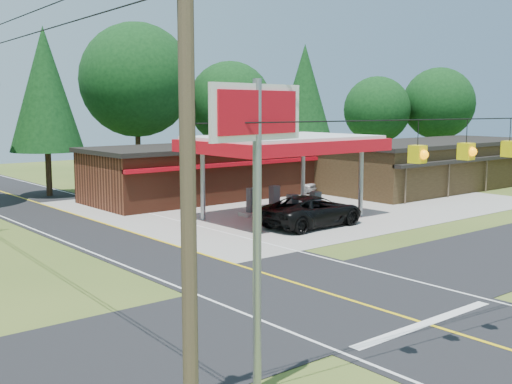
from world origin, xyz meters
TOP-DOWN VIEW (x-y plane):
  - ground at (0.00, 0.00)m, footprint 120.00×120.00m
  - main_highway at (0.00, 0.00)m, footprint 8.00×120.00m
  - cross_road at (0.00, 0.00)m, footprint 70.00×7.00m
  - lane_center_yellow at (0.00, 0.00)m, footprint 0.15×110.00m
  - gas_canopy at (9.00, 13.00)m, footprint 10.60×7.40m
  - convenience_store at (10.00, 22.98)m, footprint 16.40×7.55m
  - strip_building at (28.00, 15.98)m, footprint 20.40×8.75m
  - utility_pole_near_left at (-9.50, -5.00)m, footprint 1.80×0.30m
  - overhead_beacons at (-1.00, -6.00)m, footprint 17.04×2.04m
  - treeline_backdrop at (0.82, 24.01)m, footprint 70.27×51.59m
  - suv_car at (8.50, 10.00)m, footprint 6.34×6.34m
  - sedan_car at (17.00, 21.00)m, footprint 5.38×5.38m
  - big_stop_sign at (-7.84, -5.01)m, footprint 2.63×0.55m

SIDE VIEW (x-z plane):
  - ground at x=0.00m, z-range 0.00..0.00m
  - main_highway at x=0.00m, z-range 0.00..0.02m
  - cross_road at x=0.00m, z-range 0.00..0.03m
  - lane_center_yellow at x=0.00m, z-range 0.02..0.03m
  - sedan_car at x=17.00m, z-range 0.00..1.38m
  - suv_car at x=8.50m, z-range 0.00..1.72m
  - strip_building at x=28.00m, z-range 0.01..3.81m
  - convenience_store at x=10.00m, z-range 0.02..3.82m
  - gas_canopy at x=9.00m, z-range 1.83..6.70m
  - utility_pole_near_left at x=-9.50m, z-range 0.20..10.20m
  - big_stop_sign at x=-7.84m, z-range 1.78..8.94m
  - overhead_beacons at x=-1.00m, z-range 5.70..6.73m
  - treeline_backdrop at x=0.82m, z-range 0.84..14.14m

